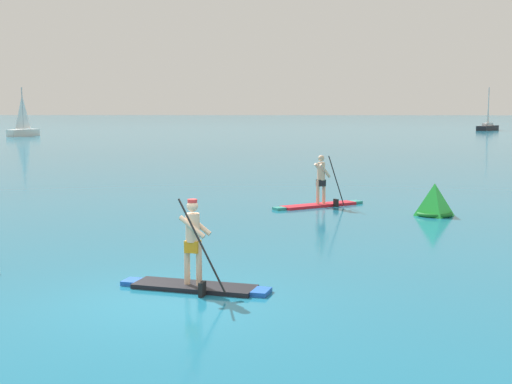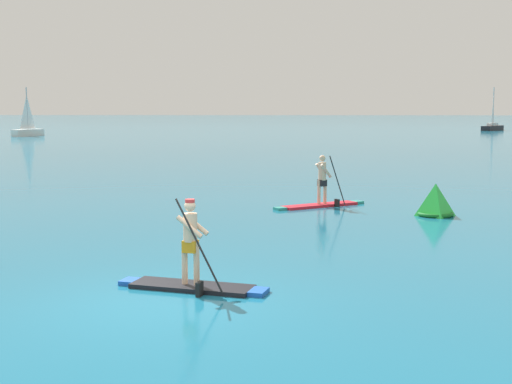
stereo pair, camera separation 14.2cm
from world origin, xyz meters
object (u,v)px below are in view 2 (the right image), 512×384
Objects in this scene: sailboat_left_horizon at (28,129)px; sailboat_right_horizon at (493,125)px; paddleboarder_far_right at (321,194)px; paddleboarder_mid_center at (192,268)px; race_marker_buoy at (435,202)px.

sailboat_right_horizon is at bearing -47.71° from sailboat_left_horizon.
sailboat_left_horizon reaches higher than paddleboarder_far_right.
paddleboarder_far_right is at bearing -128.15° from sailboat_left_horizon.
sailboat_right_horizon is at bearing 85.67° from paddleboarder_mid_center.
sailboat_right_horizon is at bearing 37.54° from paddleboarder_far_right.
sailboat_left_horizon is at bearing 127.37° from paddleboarder_mid_center.
sailboat_left_horizon is (-26.55, 63.68, 0.35)m from paddleboarder_mid_center.
paddleboarder_mid_center is 88.24m from sailboat_right_horizon.
sailboat_left_horizon reaches higher than paddleboarder_mid_center.
paddleboarder_far_right is 3.88m from race_marker_buoy.
paddleboarder_far_right is at bearing 151.27° from race_marker_buoy.
race_marker_buoy is at bearing -61.48° from paddleboarder_far_right.
paddleboarder_mid_center reaches higher than race_marker_buoy.
paddleboarder_far_right is 0.55× the size of sailboat_right_horizon.
paddleboarder_mid_center is 68.99m from sailboat_left_horizon.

